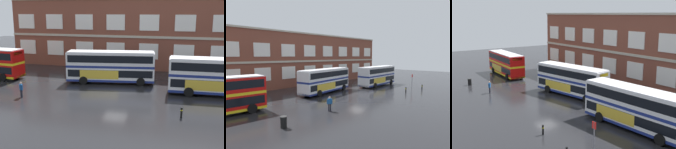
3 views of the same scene
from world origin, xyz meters
TOP-DOWN VIEW (x-y plane):
  - ground_plane at (0.00, 2.00)m, footprint 120.00×120.00m
  - brick_terminal_building at (1.42, 17.98)m, footprint 46.93×8.19m
  - double_decker_middle at (-2.05, 5.25)m, footprint 11.28×4.48m
  - double_decker_far at (10.97, 3.15)m, footprint 11.14×3.36m
  - waiting_passenger at (-9.43, -3.48)m, footprint 0.58×0.44m
  - bus_stand_flag at (12.84, -3.50)m, footprint 0.44×0.10m
  - station_litter_bin at (-15.78, -4.28)m, footprint 0.60×0.60m
  - safety_bollard_west at (12.21, -5.69)m, footprint 0.19×0.19m
  - safety_bollard_east at (7.27, -4.84)m, footprint 0.19×0.19m

SIDE VIEW (x-z plane):
  - ground_plane at x=0.00m, z-range 0.00..0.00m
  - safety_bollard_west at x=12.21m, z-range 0.02..0.97m
  - safety_bollard_east at x=7.27m, z-range 0.02..0.97m
  - station_litter_bin at x=-15.78m, z-range 0.01..1.04m
  - waiting_passenger at x=-9.43m, z-range 0.08..1.78m
  - bus_stand_flag at x=12.84m, z-range 0.29..2.99m
  - double_decker_middle at x=-2.05m, z-range 0.11..4.18m
  - double_decker_far at x=10.97m, z-range 0.11..4.18m
  - brick_terminal_building at x=1.42m, z-range -0.15..10.94m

